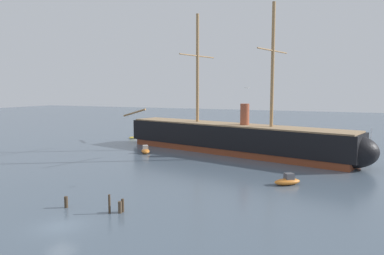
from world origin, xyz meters
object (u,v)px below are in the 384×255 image
at_px(mooring_piling_midwater, 123,205).
at_px(mooring_piling_nearest, 109,204).
at_px(motorboat_mid_right, 288,181).
at_px(sailboat_far_right, 370,155).
at_px(dinghy_far_left, 133,137).
at_px(motorboat_distant_centre, 256,140).
at_px(mooring_piling_right_pair, 120,207).
at_px(seagull_in_flight, 247,88).
at_px(tall_ship, 231,138).
at_px(motorboat_alongside_bow, 145,150).
at_px(mooring_piling_left_pair, 66,202).

bearing_deg(mooring_piling_midwater, mooring_piling_nearest, -136.27).
relative_size(motorboat_mid_right, sailboat_far_right, 0.69).
relative_size(dinghy_far_left, motorboat_distant_centre, 0.58).
height_order(mooring_piling_right_pair, seagull_in_flight, seagull_in_flight).
bearing_deg(tall_ship, seagull_in_flight, -67.43).
height_order(motorboat_alongside_bow, mooring_piling_midwater, motorboat_alongside_bow).
bearing_deg(sailboat_far_right, motorboat_alongside_bow, -162.97).
bearing_deg(motorboat_mid_right, sailboat_far_right, 67.15).
bearing_deg(dinghy_far_left, sailboat_far_right, -5.34).
bearing_deg(sailboat_far_right, motorboat_distant_centre, 155.06).
bearing_deg(tall_ship, dinghy_far_left, 160.73).
xyz_separation_m(mooring_piling_right_pair, seagull_in_flight, (8.55, 18.22, 12.55)).
bearing_deg(mooring_piling_midwater, tall_ship, 90.55).
relative_size(tall_ship, dinghy_far_left, 24.79).
bearing_deg(dinghy_far_left, motorboat_alongside_bow, -50.65).
distance_m(tall_ship, mooring_piling_left_pair, 41.04).
bearing_deg(motorboat_alongside_bow, mooring_piling_nearest, -64.98).
xyz_separation_m(tall_ship, mooring_piling_right_pair, (0.34, -39.60, -2.47)).
distance_m(motorboat_mid_right, mooring_piling_nearest, 24.54).
bearing_deg(motorboat_alongside_bow, motorboat_mid_right, -23.99).
bearing_deg(sailboat_far_right, mooring_piling_left_pair, -124.70).
xyz_separation_m(dinghy_far_left, mooring_piling_left_pair, (24.60, -51.25, 0.36)).
xyz_separation_m(motorboat_alongside_bow, motorboat_distant_centre, (16.99, 24.23, 0.03)).
relative_size(motorboat_distant_centre, mooring_piling_nearest, 2.02).
xyz_separation_m(motorboat_alongside_bow, seagull_in_flight, (24.83, -14.10, 12.60)).
xyz_separation_m(motorboat_distant_centre, mooring_piling_right_pair, (-0.70, -56.55, 0.03)).
bearing_deg(motorboat_distant_centre, motorboat_mid_right, -70.28).
height_order(sailboat_far_right, mooring_piling_nearest, sailboat_far_right).
bearing_deg(dinghy_far_left, mooring_piling_nearest, -59.38).
height_order(motorboat_distant_centre, seagull_in_flight, seagull_in_flight).
xyz_separation_m(tall_ship, motorboat_alongside_bow, (-15.95, -7.29, -2.53)).
bearing_deg(sailboat_far_right, seagull_in_flight, -122.07).
bearing_deg(motorboat_mid_right, seagull_in_flight, -175.02).
distance_m(sailboat_far_right, mooring_piling_right_pair, 51.73).
xyz_separation_m(motorboat_alongside_bow, dinghy_far_left, (-14.78, 18.03, -0.31)).
distance_m(motorboat_distant_centre, seagull_in_flight, 41.09).
relative_size(dinghy_far_left, seagull_in_flight, 2.41).
relative_size(tall_ship, motorboat_mid_right, 15.02).
relative_size(tall_ship, seagull_in_flight, 59.70).
height_order(motorboat_mid_right, mooring_piling_left_pair, motorboat_mid_right).
height_order(tall_ship, motorboat_distant_centre, tall_ship).
xyz_separation_m(dinghy_far_left, sailboat_far_right, (56.44, -5.27, 0.22)).
xyz_separation_m(mooring_piling_nearest, mooring_piling_midwater, (0.99, 0.95, -0.31)).
distance_m(tall_ship, motorboat_distant_centre, 17.16).
bearing_deg(mooring_piling_nearest, dinghy_far_left, 120.62).
relative_size(sailboat_far_right, mooring_piling_right_pair, 4.58).
distance_m(sailboat_far_right, mooring_piling_nearest, 52.66).
bearing_deg(motorboat_distant_centre, mooring_piling_right_pair, -90.71).
bearing_deg(motorboat_mid_right, mooring_piling_midwater, -127.88).
distance_m(sailboat_far_right, seagull_in_flight, 34.14).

